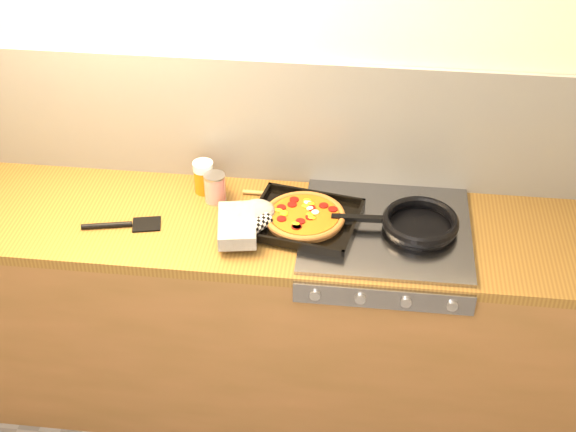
# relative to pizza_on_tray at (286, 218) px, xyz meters

# --- Properties ---
(room_shell) EXTENTS (3.20, 3.20, 3.20)m
(room_shell) POSITION_rel_pizza_on_tray_xyz_m (-0.09, 0.31, 0.21)
(room_shell) COLOR white
(room_shell) RESTS_ON ground
(counter_run) EXTENTS (3.20, 0.62, 0.90)m
(counter_run) POSITION_rel_pizza_on_tray_xyz_m (-0.09, 0.02, -0.49)
(counter_run) COLOR brown
(counter_run) RESTS_ON ground
(stovetop) EXTENTS (0.60, 0.56, 0.02)m
(stovetop) POSITION_rel_pizza_on_tray_xyz_m (0.36, 0.02, -0.04)
(stovetop) COLOR gray
(stovetop) RESTS_ON counter_run
(pizza_on_tray) EXTENTS (0.52, 0.41, 0.06)m
(pizza_on_tray) POSITION_rel_pizza_on_tray_xyz_m (0.00, 0.00, 0.00)
(pizza_on_tray) COLOR black
(pizza_on_tray) RESTS_ON stovetop
(frying_pan) EXTENTS (0.46, 0.28, 0.04)m
(frying_pan) POSITION_rel_pizza_on_tray_xyz_m (0.47, 0.03, -0.00)
(frying_pan) COLOR black
(frying_pan) RESTS_ON stovetop
(tomato_can) EXTENTS (0.10, 0.10, 0.11)m
(tomato_can) POSITION_rel_pizza_on_tray_xyz_m (-0.28, 0.14, 0.02)
(tomato_can) COLOR maroon
(tomato_can) RESTS_ON counter_run
(juice_glass) EXTENTS (0.08, 0.08, 0.13)m
(juice_glass) POSITION_rel_pizza_on_tray_xyz_m (-0.34, 0.19, 0.02)
(juice_glass) COLOR #DE600D
(juice_glass) RESTS_ON counter_run
(wooden_spoon) EXTENTS (0.30, 0.05, 0.02)m
(wooden_spoon) POSITION_rel_pizza_on_tray_xyz_m (-0.01, 0.19, -0.03)
(wooden_spoon) COLOR #A67D46
(wooden_spoon) RESTS_ON counter_run
(black_spatula) EXTENTS (0.29, 0.11, 0.02)m
(black_spatula) POSITION_rel_pizza_on_tray_xyz_m (-0.58, -0.06, -0.03)
(black_spatula) COLOR black
(black_spatula) RESTS_ON counter_run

